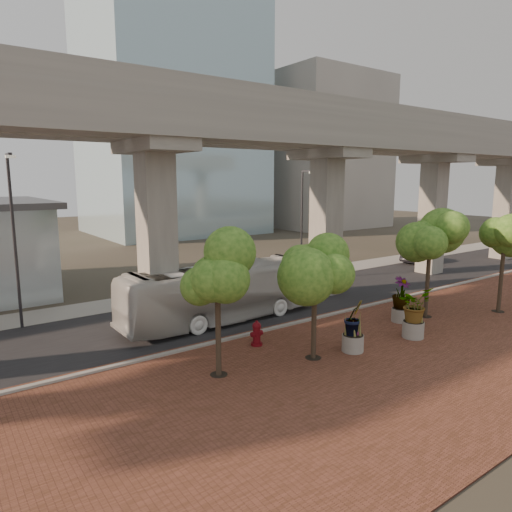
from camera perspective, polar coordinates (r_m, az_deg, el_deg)
ground at (r=26.27m, az=2.11°, el=-7.48°), size 160.00×160.00×0.00m
brick_plaza at (r=20.90m, az=16.02°, el=-12.35°), size 70.00×13.00×0.06m
asphalt_road at (r=27.80m, az=-0.44°, el=-6.46°), size 90.00×8.00×0.04m
curb_strip at (r=24.77m, az=4.98°, el=-8.38°), size 70.00×0.25×0.16m
far_sidewalk at (r=32.29m, az=-6.10°, el=-4.22°), size 90.00×3.00×0.06m
transit_viaduct at (r=26.72m, az=-0.46°, el=8.69°), size 72.00×5.60×12.40m
midrise_block at (r=77.39m, az=8.19°, el=12.66°), size 18.00×16.00×24.00m
transit_bus at (r=24.92m, az=-4.20°, el=-4.60°), size 11.57×2.90×3.21m
parked_car at (r=45.17m, az=19.75°, el=0.12°), size 4.54×1.97×1.45m
fire_hydrant at (r=21.47m, az=0.09°, el=-9.65°), size 0.59×0.53×1.18m
planter_front at (r=23.49m, az=19.19°, el=-6.05°), size 2.29×2.29×2.52m
planter_right at (r=25.86m, az=17.71°, el=-4.65°), size 2.30×2.30×2.46m
planter_left at (r=20.94m, az=12.10°, el=-7.84°), size 2.17×2.17×2.39m
street_tree_far_west at (r=17.44m, az=-4.86°, el=-2.03°), size 3.25×3.25×5.64m
street_tree_near_west at (r=19.21m, az=7.42°, el=-0.67°), size 3.62×3.62×5.92m
street_tree_near_east at (r=26.69m, az=21.00°, el=2.89°), size 3.90×3.90×6.63m
street_tree_far_east at (r=29.57m, az=28.71°, el=2.63°), size 3.69×3.69×6.37m
streetlamp_west at (r=26.02m, az=-28.01°, el=2.94°), size 0.44×1.29×8.91m
streetlamp_east at (r=34.72m, az=5.88°, el=4.83°), size 0.41×1.21×8.32m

